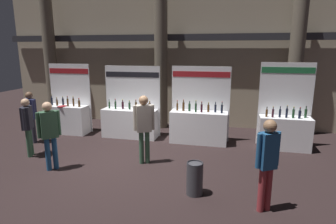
# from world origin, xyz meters

# --- Properties ---
(ground_plane) EXTENTS (26.52, 26.52, 0.00)m
(ground_plane) POSITION_xyz_m (0.00, 0.00, 0.00)
(ground_plane) COLOR black
(hall_colonnade) EXTENTS (13.26, 1.05, 6.18)m
(hall_colonnade) POSITION_xyz_m (0.00, 4.26, 3.04)
(hall_colonnade) COLOR tan
(hall_colonnade) RESTS_ON ground_plane
(exhibitor_booth_0) EXTENTS (1.58, 0.71, 2.46)m
(exhibitor_booth_0) POSITION_xyz_m (-3.11, 2.20, 0.62)
(exhibitor_booth_0) COLOR white
(exhibitor_booth_0) RESTS_ON ground_plane
(exhibitor_booth_1) EXTENTS (1.97, 0.66, 2.42)m
(exhibitor_booth_1) POSITION_xyz_m (-0.73, 2.24, 0.60)
(exhibitor_booth_1) COLOR white
(exhibitor_booth_1) RESTS_ON ground_plane
(exhibitor_booth_2) EXTENTS (1.90, 0.66, 2.44)m
(exhibitor_booth_2) POSITION_xyz_m (1.64, 2.16, 0.62)
(exhibitor_booth_2) COLOR white
(exhibitor_booth_2) RESTS_ON ground_plane
(exhibitor_booth_3) EXTENTS (1.56, 0.66, 2.59)m
(exhibitor_booth_3) POSITION_xyz_m (4.24, 2.19, 0.63)
(exhibitor_booth_3) COLOR white
(exhibitor_booth_3) RESTS_ON ground_plane
(trash_bin) EXTENTS (0.34, 0.34, 0.71)m
(trash_bin) POSITION_xyz_m (1.98, -1.22, 0.35)
(trash_bin) COLOR #38383D
(trash_bin) RESTS_ON ground_plane
(visitor_0) EXTENTS (0.42, 0.44, 1.74)m
(visitor_0) POSITION_xyz_m (-1.69, -0.80, 1.04)
(visitor_0) COLOR navy
(visitor_0) RESTS_ON ground_plane
(visitor_1) EXTENTS (0.51, 0.35, 1.83)m
(visitor_1) POSITION_xyz_m (0.46, 0.12, 1.09)
(visitor_1) COLOR #33563D
(visitor_1) RESTS_ON ground_plane
(visitor_2) EXTENTS (0.49, 0.36, 1.67)m
(visitor_2) POSITION_xyz_m (-3.59, 0.93, 0.99)
(visitor_2) COLOR #23232D
(visitor_2) RESTS_ON ground_plane
(visitor_3) EXTENTS (0.43, 0.34, 1.77)m
(visitor_3) POSITION_xyz_m (3.33, -1.54, 1.04)
(visitor_3) COLOR maroon
(visitor_3) RESTS_ON ground_plane
(visitor_4) EXTENTS (0.36, 0.52, 1.66)m
(visitor_4) POSITION_xyz_m (-2.87, -0.11, 0.98)
(visitor_4) COLOR #33563D
(visitor_4) RESTS_ON ground_plane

